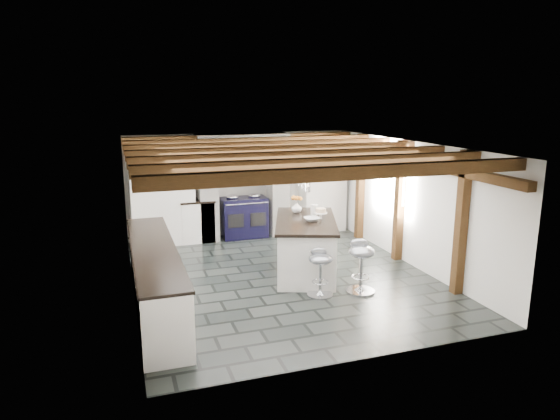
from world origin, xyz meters
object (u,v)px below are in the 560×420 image
object	(u,v)px
range_cooker	(244,216)
bar_stool_far	(321,266)
kitchen_island	(305,246)
bar_stool_near	(361,260)

from	to	relation	value
range_cooker	bar_stool_far	bearing A→B (deg)	-85.26
kitchen_island	bar_stool_far	xyz separation A→B (m)	(-0.16, -1.06, -0.02)
kitchen_island	bar_stool_far	bearing A→B (deg)	-78.66
range_cooker	bar_stool_far	size ratio (longest dim) A/B	1.29
range_cooker	bar_stool_far	xyz separation A→B (m)	(0.31, -3.68, 0.01)
bar_stool_near	kitchen_island	bearing A→B (deg)	136.96
kitchen_island	bar_stool_near	xyz separation A→B (m)	(0.51, -1.14, 0.04)
range_cooker	bar_stool_near	world-z (taller)	range_cooker
range_cooker	kitchen_island	world-z (taller)	kitchen_island
bar_stool_far	kitchen_island	bearing A→B (deg)	105.97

